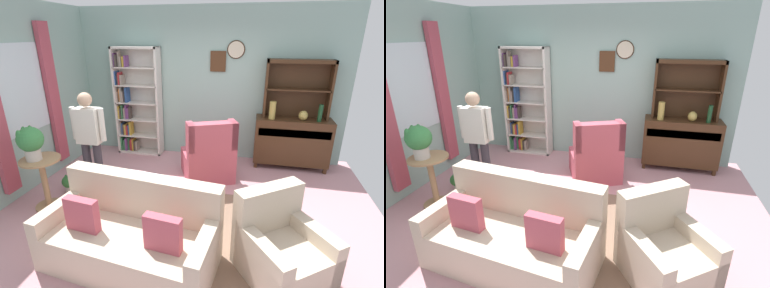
% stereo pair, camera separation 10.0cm
% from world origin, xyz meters
% --- Properties ---
extents(ground_plane, '(5.40, 4.60, 0.02)m').
position_xyz_m(ground_plane, '(0.00, 0.00, -0.01)').
color(ground_plane, '#C68C93').
extents(wall_back, '(5.00, 0.09, 2.80)m').
position_xyz_m(wall_back, '(0.00, 2.13, 1.41)').
color(wall_back, '#93B7AD').
rests_on(wall_back, ground_plane).
extents(wall_left, '(0.16, 4.20, 2.80)m').
position_xyz_m(wall_left, '(-2.52, 0.04, 1.40)').
color(wall_left, '#93B7AD').
rests_on(wall_left, ground_plane).
extents(area_rug, '(2.51, 1.81, 0.01)m').
position_xyz_m(area_rug, '(0.20, -0.30, 0.00)').
color(area_rug, '#846651').
rests_on(area_rug, ground_plane).
extents(bookshelf, '(0.90, 0.30, 2.10)m').
position_xyz_m(bookshelf, '(-1.44, 1.94, 1.01)').
color(bookshelf, silver).
rests_on(bookshelf, ground_plane).
extents(sideboard, '(1.30, 0.45, 0.92)m').
position_xyz_m(sideboard, '(1.58, 1.86, 0.51)').
color(sideboard, '#422816').
rests_on(sideboard, ground_plane).
extents(sideboard_hutch, '(1.10, 0.26, 1.00)m').
position_xyz_m(sideboard_hutch, '(1.58, 1.97, 1.56)').
color(sideboard_hutch, '#422816').
rests_on(sideboard_hutch, sideboard).
extents(vase_tall, '(0.11, 0.11, 0.31)m').
position_xyz_m(vase_tall, '(1.19, 1.78, 1.07)').
color(vase_tall, tan).
rests_on(vase_tall, sideboard).
extents(vase_round, '(0.15, 0.15, 0.17)m').
position_xyz_m(vase_round, '(1.71, 1.79, 1.01)').
color(vase_round, tan).
rests_on(vase_round, sideboard).
extents(bottle_wine, '(0.07, 0.07, 0.29)m').
position_xyz_m(bottle_wine, '(1.97, 1.77, 1.07)').
color(bottle_wine, '#194223').
rests_on(bottle_wine, sideboard).
extents(couch_floral, '(1.89, 1.06, 0.90)m').
position_xyz_m(couch_floral, '(-0.29, -0.97, 0.31)').
color(couch_floral, beige).
rests_on(couch_floral, ground_plane).
extents(armchair_floral, '(1.07, 1.07, 0.88)m').
position_xyz_m(armchair_floral, '(1.24, -0.82, 0.29)').
color(armchair_floral, beige).
rests_on(armchair_floral, ground_plane).
extents(wingback_chair, '(1.03, 1.04, 1.05)m').
position_xyz_m(wingback_chair, '(0.19, 1.07, 0.38)').
color(wingback_chair, '#B74C5B').
rests_on(wingback_chair, ground_plane).
extents(plant_stand, '(0.52, 0.52, 0.75)m').
position_xyz_m(plant_stand, '(-1.89, -0.26, 0.46)').
color(plant_stand, '#A87F56').
rests_on(plant_stand, ground_plane).
extents(potted_plant_large, '(0.33, 0.33, 0.46)m').
position_xyz_m(potted_plant_large, '(-1.94, -0.31, 1.01)').
color(potted_plant_large, beige).
rests_on(potted_plant_large, plant_stand).
extents(potted_plant_small, '(0.20, 0.20, 0.27)m').
position_xyz_m(potted_plant_small, '(-1.86, 0.17, 0.16)').
color(potted_plant_small, beige).
rests_on(potted_plant_small, ground_plane).
extents(person_reading, '(0.52, 0.21, 1.56)m').
position_xyz_m(person_reading, '(-1.45, 0.27, 0.91)').
color(person_reading, '#38333D').
rests_on(person_reading, ground_plane).
extents(coffee_table, '(0.80, 0.50, 0.42)m').
position_xyz_m(coffee_table, '(-0.35, -0.20, 0.35)').
color(coffee_table, '#422816').
rests_on(coffee_table, ground_plane).
extents(book_stack, '(0.21, 0.13, 0.10)m').
position_xyz_m(book_stack, '(-0.44, -0.28, 0.47)').
color(book_stack, gray).
rests_on(book_stack, coffee_table).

